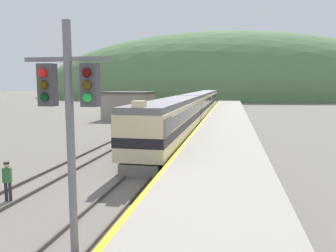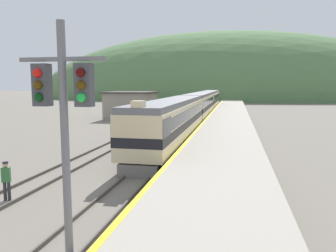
{
  "view_description": "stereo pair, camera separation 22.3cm",
  "coord_description": "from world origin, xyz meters",
  "px_view_note": "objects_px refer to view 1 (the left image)",
  "views": [
    {
      "loc": [
        4.96,
        -3.19,
        5.13
      ],
      "look_at": [
        0.68,
        18.74,
        2.31
      ],
      "focal_mm": 35.0,
      "sensor_mm": 36.0,
      "label": 1
    },
    {
      "loc": [
        5.18,
        -3.15,
        5.13
      ],
      "look_at": [
        0.68,
        18.74,
        2.31
      ],
      "focal_mm": 35.0,
      "sensor_mm": 36.0,
      "label": 2
    }
  ],
  "objects_px": {
    "express_train_lead_car": "(171,121)",
    "carriage_second": "(197,105)",
    "carriage_third": "(207,99)",
    "track_worker": "(7,179)",
    "signal_mast_main": "(70,119)"
  },
  "relations": [
    {
      "from": "express_train_lead_car",
      "to": "carriage_second",
      "type": "relative_size",
      "value": 1.08
    },
    {
      "from": "signal_mast_main",
      "to": "track_worker",
      "type": "distance_m",
      "value": 8.44
    },
    {
      "from": "express_train_lead_car",
      "to": "carriage_second",
      "type": "bearing_deg",
      "value": 90.0
    },
    {
      "from": "track_worker",
      "to": "carriage_third",
      "type": "bearing_deg",
      "value": 85.21
    },
    {
      "from": "carriage_third",
      "to": "track_worker",
      "type": "distance_m",
      "value": 56.0
    },
    {
      "from": "carriage_third",
      "to": "signal_mast_main",
      "type": "relative_size",
      "value": 2.9
    },
    {
      "from": "express_train_lead_car",
      "to": "carriage_third",
      "type": "bearing_deg",
      "value": 90.0
    },
    {
      "from": "express_train_lead_car",
      "to": "signal_mast_main",
      "type": "xyz_separation_m",
      "value": [
        1.13,
        -19.67,
        2.18
      ]
    },
    {
      "from": "carriage_second",
      "to": "track_worker",
      "type": "distance_m",
      "value": 35.99
    },
    {
      "from": "track_worker",
      "to": "express_train_lead_car",
      "type": "bearing_deg",
      "value": 72.14
    },
    {
      "from": "carriage_third",
      "to": "signal_mast_main",
      "type": "xyz_separation_m",
      "value": [
        1.13,
        -60.95,
        2.19
      ]
    },
    {
      "from": "signal_mast_main",
      "to": "express_train_lead_car",
      "type": "bearing_deg",
      "value": 93.29
    },
    {
      "from": "carriage_second",
      "to": "carriage_third",
      "type": "relative_size",
      "value": 1.0
    },
    {
      "from": "express_train_lead_car",
      "to": "signal_mast_main",
      "type": "relative_size",
      "value": 3.14
    },
    {
      "from": "carriage_second",
      "to": "track_worker",
      "type": "height_order",
      "value": "carriage_second"
    }
  ]
}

